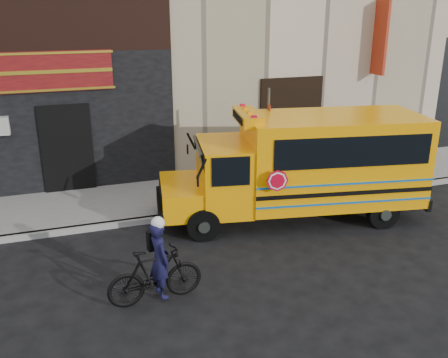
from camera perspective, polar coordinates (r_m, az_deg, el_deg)
name	(u,v)px	position (r m, az deg, el deg)	size (l,w,h in m)	color
ground	(232,260)	(11.31, 0.91, -9.23)	(120.00, 120.00, 0.00)	black
curb	(200,213)	(13.51, -2.78, -3.91)	(40.00, 0.20, 0.15)	gray
sidewalk	(186,194)	(14.85, -4.38, -1.72)	(40.00, 3.00, 0.15)	#65625E
school_bus	(307,163)	(13.10, 9.44, 1.78)	(7.16, 3.25, 2.92)	black
sign_pole	(268,143)	(13.70, 5.00, 4.11)	(0.09, 0.29, 3.31)	#424A44
bicycle	(155,275)	(9.72, -7.88, -10.86)	(0.52, 1.85, 1.11)	black
cyclist	(160,262)	(9.71, -7.36, -9.36)	(0.57, 0.37, 1.55)	black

